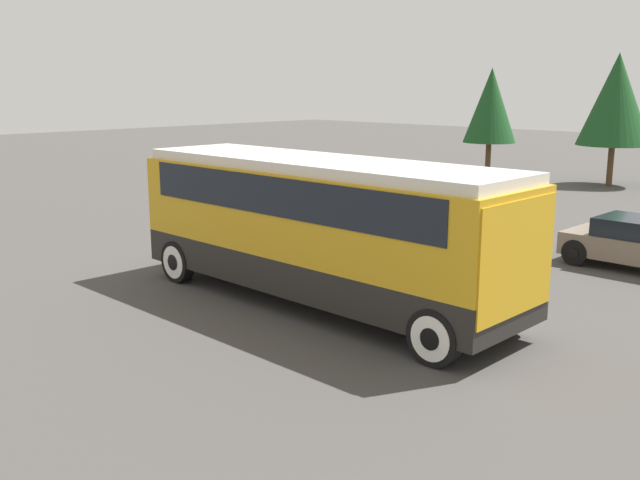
% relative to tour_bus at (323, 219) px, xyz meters
% --- Properties ---
extents(ground_plane, '(120.00, 120.00, 0.00)m').
position_rel_tour_bus_xyz_m(ground_plane, '(-0.10, -0.00, -1.90)').
color(ground_plane, '#423F3D').
extents(tour_bus, '(9.39, 2.62, 3.18)m').
position_rel_tour_bus_xyz_m(tour_bus, '(0.00, 0.00, 0.00)').
color(tour_bus, black).
rests_on(tour_bus, ground_plane).
extents(parked_car_mid, '(4.26, 1.81, 1.36)m').
position_rel_tour_bus_xyz_m(parked_car_mid, '(-3.90, 7.36, -1.21)').
color(parked_car_mid, maroon).
rests_on(parked_car_mid, ground_plane).
extents(parked_car_far, '(4.41, 1.96, 1.46)m').
position_rel_tour_bus_xyz_m(parked_car_far, '(-3.27, 4.81, -1.17)').
color(parked_car_far, '#2D5638').
rests_on(parked_car_far, ground_plane).
extents(tree_left, '(2.70, 2.70, 5.57)m').
position_rel_tour_bus_xyz_m(tree_left, '(-9.45, 22.08, 1.75)').
color(tree_left, brown).
rests_on(tree_left, ground_plane).
extents(tree_right, '(3.35, 3.35, 6.17)m').
position_rel_tour_bus_xyz_m(tree_right, '(-3.41, 23.04, 2.13)').
color(tree_right, brown).
rests_on(tree_right, ground_plane).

